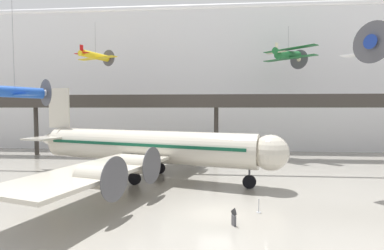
% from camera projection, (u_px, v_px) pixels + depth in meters
% --- Properties ---
extents(ground_plane, '(260.00, 260.00, 0.00)m').
position_uv_depth(ground_plane, '(215.00, 212.00, 22.63)').
color(ground_plane, gray).
extents(hangar_back_wall, '(140.00, 3.00, 26.30)m').
position_uv_depth(hangar_back_wall, '(217.00, 80.00, 55.95)').
color(hangar_back_wall, white).
rests_on(hangar_back_wall, ground).
extents(mezzanine_walkway, '(110.00, 3.20, 9.93)m').
position_uv_depth(mezzanine_walkway, '(216.00, 105.00, 46.64)').
color(mezzanine_walkway, '#38332D').
rests_on(mezzanine_walkway, ground).
extents(ceiling_truss_beam, '(120.00, 0.60, 0.60)m').
position_uv_depth(ceiling_truss_beam, '(216.00, 6.00, 37.72)').
color(ceiling_truss_beam, silver).
extents(airliner_silver_main, '(30.48, 35.38, 10.31)m').
position_uv_depth(airliner_silver_main, '(145.00, 147.00, 33.19)').
color(airliner_silver_main, beige).
rests_on(airliner_silver_main, ground).
extents(suspended_plane_green_biplane, '(7.39, 7.37, 6.25)m').
position_uv_depth(suspended_plane_green_biplane, '(288.00, 55.00, 46.16)').
color(suspended_plane_green_biplane, '#1E6B33').
extents(suspended_plane_yellow_lowwing, '(6.84, 5.98, 6.04)m').
position_uv_depth(suspended_plane_yellow_lowwing, '(96.00, 56.00, 44.02)').
color(suspended_plane_yellow_lowwing, yellow).
extents(suspended_plane_blue_trainer, '(7.03, 6.55, 12.07)m').
position_uv_depth(suspended_plane_blue_trainer, '(15.00, 92.00, 28.90)').
color(suspended_plane_blue_trainer, '#1E4CAD').
extents(stanchion_barrier, '(0.36, 0.36, 1.08)m').
position_uv_depth(stanchion_barrier, '(259.00, 208.00, 22.47)').
color(stanchion_barrier, '#B2B5BA').
rests_on(stanchion_barrier, ground).
extents(info_sign_pedestal, '(0.36, 0.72, 1.24)m').
position_uv_depth(info_sign_pedestal, '(234.00, 219.00, 19.96)').
color(info_sign_pedestal, '#4C4C51').
rests_on(info_sign_pedestal, ground).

